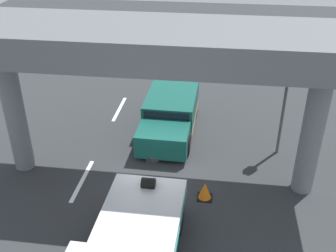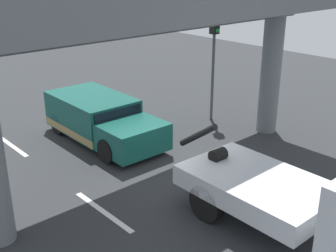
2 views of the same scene
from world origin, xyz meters
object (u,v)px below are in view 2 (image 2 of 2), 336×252
Objects in this scene: tow_truck_white at (328,207)px; traffic_cone_orange at (228,157)px; traffic_light_near at (214,42)px; towed_van_green at (101,120)px.

tow_truck_white is 11.35× the size of traffic_cone_orange.
traffic_light_near is (-7.81, 4.72, 2.08)m from tow_truck_white.
towed_van_green is at bearing 179.92° from tow_truck_white.
tow_truck_white is 4.90m from traffic_cone_orange.
tow_truck_white is at bearing -0.08° from towed_van_green.
towed_van_green is at bearing -158.36° from traffic_cone_orange.
traffic_light_near reaches higher than towed_van_green.
traffic_cone_orange is (3.37, -2.86, -2.98)m from traffic_light_near.
traffic_light_near is 5.33m from traffic_cone_orange.
traffic_cone_orange is at bearing 21.64° from towed_van_green.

